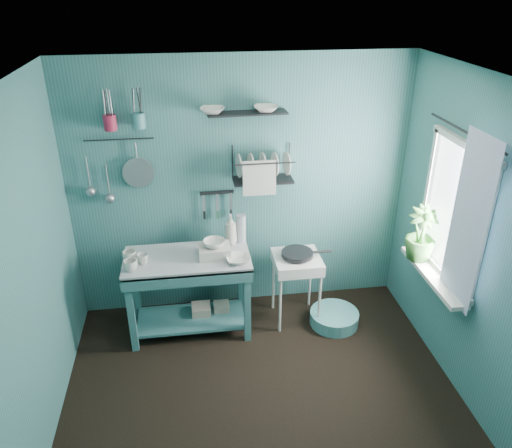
{
  "coord_description": "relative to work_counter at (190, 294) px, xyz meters",
  "views": [
    {
      "loc": [
        -0.48,
        -2.86,
        3.08
      ],
      "look_at": [
        0.05,
        0.85,
        1.2
      ],
      "focal_mm": 35.0,
      "sensor_mm": 36.0,
      "label": 1
    }
  ],
  "objects": [
    {
      "name": "hook_rail",
      "position": [
        -0.52,
        0.41,
        1.39
      ],
      "size": [
        0.6,
        0.01,
        0.01
      ],
      "primitive_type": "cylinder",
      "rotation": [
        0.0,
        1.57,
        0.0
      ],
      "color": "black",
      "rests_on": "wall_back"
    },
    {
      "name": "mug_left",
      "position": [
        -0.48,
        -0.16,
        0.45
      ],
      "size": [
        0.12,
        0.12,
        0.1
      ],
      "primitive_type": "imported",
      "color": "silver",
      "rests_on": "work_counter"
    },
    {
      "name": "wall_right",
      "position": [
        2.15,
        -1.06,
        0.85
      ],
      "size": [
        0.0,
        3.0,
        3.0
      ],
      "primitive_type": "plane",
      "rotation": [
        1.57,
        0.0,
        -1.57
      ],
      "color": "#326667",
      "rests_on": "ground"
    },
    {
      "name": "hotplate_stand",
      "position": [
        1.03,
        0.03,
        -0.05
      ],
      "size": [
        0.49,
        0.49,
        0.7
      ],
      "primitive_type": "cube",
      "rotation": [
        0.0,
        0.0,
        -0.12
      ],
      "color": "silver",
      "rests_on": "floor"
    },
    {
      "name": "curtain_rod",
      "position": [
        2.09,
        -0.61,
        1.65
      ],
      "size": [
        0.02,
        1.05,
        0.02
      ],
      "primitive_type": "cylinder",
      "rotation": [
        1.57,
        0.0,
        0.0
      ],
      "color": "black",
      "rests_on": "wall_right"
    },
    {
      "name": "knife_strip",
      "position": [
        0.32,
        0.41,
        0.84
      ],
      "size": [
        0.32,
        0.03,
        0.03
      ],
      "primitive_type": "cube",
      "rotation": [
        0.0,
        0.0,
        0.03
      ],
      "color": "black",
      "rests_on": "wall_back"
    },
    {
      "name": "curtain",
      "position": [
        2.07,
        -0.91,
        1.05
      ],
      "size": [
        0.0,
        1.35,
        1.35
      ],
      "primitive_type": "plane",
      "rotation": [
        1.57,
        0.0,
        1.57
      ],
      "color": "white",
      "rests_on": "wall_right"
    },
    {
      "name": "shelf_bowl_right",
      "position": [
        0.76,
        0.34,
        1.66
      ],
      "size": [
        0.23,
        0.23,
        0.05
      ],
      "primitive_type": "imported",
      "rotation": [
        0.0,
        0.0,
        -0.13
      ],
      "color": "silver",
      "rests_on": "upper_shelf"
    },
    {
      "name": "ladle_outer",
      "position": [
        -0.82,
        0.4,
        1.11
      ],
      "size": [
        0.01,
        0.01,
        0.3
      ],
      "primitive_type": "cylinder",
      "color": "#9C9EA4",
      "rests_on": "wall_back"
    },
    {
      "name": "utensil_cup_teal",
      "position": [
        -0.33,
        0.36,
        1.57
      ],
      "size": [
        0.11,
        0.11,
        0.13
      ],
      "primitive_type": "cylinder",
      "color": "teal",
      "rests_on": "wall_back"
    },
    {
      "name": "windowsill",
      "position": [
        2.05,
        -0.61,
        0.41
      ],
      "size": [
        0.16,
        0.95,
        0.04
      ],
      "primitive_type": "cube",
      "color": "silver",
      "rests_on": "wall_right"
    },
    {
      "name": "frying_pan",
      "position": [
        1.03,
        0.03,
        0.34
      ],
      "size": [
        0.3,
        0.3,
        0.03
      ],
      "primitive_type": "cylinder",
      "color": "black",
      "rests_on": "hotplate_stand"
    },
    {
      "name": "water_bottle",
      "position": [
        0.52,
        0.22,
        0.54
      ],
      "size": [
        0.09,
        0.09,
        0.28
      ],
      "primitive_type": "cylinder",
      "color": "#A1ABB4",
      "rests_on": "work_counter"
    },
    {
      "name": "wall_left",
      "position": [
        -1.05,
        -1.06,
        0.85
      ],
      "size": [
        0.0,
        3.0,
        3.0
      ],
      "primitive_type": "plane",
      "rotation": [
        1.57,
        0.0,
        1.57
      ],
      "color": "#326667",
      "rests_on": "ground"
    },
    {
      "name": "wall_back",
      "position": [
        0.55,
        0.44,
        0.85
      ],
      "size": [
        3.2,
        0.0,
        3.2
      ],
      "primitive_type": "plane",
      "rotation": [
        1.57,
        0.0,
        0.0
      ],
      "color": "#326667",
      "rests_on": "ground"
    },
    {
      "name": "work_counter",
      "position": [
        0.0,
        0.0,
        0.0
      ],
      "size": [
        1.16,
        0.63,
        0.8
      ],
      "primitive_type": "cube",
      "rotation": [
        0.0,
        0.0,
        -0.06
      ],
      "color": "#356D70",
      "rests_on": "floor"
    },
    {
      "name": "storage_tin_large",
      "position": [
        0.1,
        0.05,
        -0.29
      ],
      "size": [
        0.18,
        0.18,
        0.22
      ],
      "primitive_type": "cube",
      "color": "gray",
      "rests_on": "floor"
    },
    {
      "name": "ceiling",
      "position": [
        0.55,
        -1.06,
        2.1
      ],
      "size": [
        3.2,
        3.2,
        0.0
      ],
      "primitive_type": "plane",
      "rotation": [
        3.14,
        0.0,
        0.0
      ],
      "color": "silver",
      "rests_on": "ground"
    },
    {
      "name": "utensil_cup_magenta",
      "position": [
        -0.57,
        0.36,
        1.56
      ],
      "size": [
        0.11,
        0.11,
        0.13
      ],
      "primitive_type": "cylinder",
      "color": "#9E1D39",
      "rests_on": "wall_back"
    },
    {
      "name": "upper_shelf",
      "position": [
        0.6,
        0.34,
        1.6
      ],
      "size": [
        0.7,
        0.2,
        0.01
      ],
      "primitive_type": "cube",
      "rotation": [
        0.0,
        0.0,
        0.03
      ],
      "color": "black",
      "rests_on": "wall_back"
    },
    {
      "name": "potted_plant",
      "position": [
        2.03,
        -0.36,
        0.67
      ],
      "size": [
        0.29,
        0.29,
        0.48
      ],
      "primitive_type": "imported",
      "rotation": [
        0.0,
        0.0,
        -0.06
      ],
      "color": "#2D5F26",
      "rests_on": "windowsill"
    },
    {
      "name": "tub_bowl",
      "position": [
        0.25,
        -0.02,
        0.53
      ],
      "size": [
        0.2,
        0.19,
        0.06
      ],
      "primitive_type": "imported",
      "color": "silver",
      "rests_on": "wash_tub"
    },
    {
      "name": "counter_bowl",
      "position": [
        0.45,
        -0.15,
        0.43
      ],
      "size": [
        0.22,
        0.22,
        0.05
      ],
      "primitive_type": "imported",
      "color": "silver",
      "rests_on": "work_counter"
    },
    {
      "name": "floor",
      "position": [
        0.55,
        -1.06,
        -0.4
      ],
      "size": [
        3.2,
        3.2,
        0.0
      ],
      "primitive_type": "plane",
      "color": "black",
      "rests_on": "ground"
    },
    {
      "name": "soap_bottle",
      "position": [
        0.42,
        0.2,
        0.55
      ],
      "size": [
        0.11,
        0.12,
        0.3
      ],
      "primitive_type": "imported",
      "color": "beige",
      "rests_on": "work_counter"
    },
    {
      "name": "shelf_bowl_left",
      "position": [
        0.3,
        0.34,
        1.68
      ],
      "size": [
        0.25,
        0.25,
        0.05
      ],
      "primitive_type": "imported",
      "rotation": [
        0.0,
        0.0,
        -0.17
      ],
      "color": "silver",
      "rests_on": "upper_shelf"
    },
    {
      "name": "colander",
      "position": [
        -0.38,
        0.39,
        1.09
      ],
      "size": [
        0.28,
        0.03,
        0.28
      ],
      "primitive_type": "cylinder",
      "rotation": [
        1.54,
        0.0,
        0.0
      ],
      "color": "#9C9EA4",
      "rests_on": "wall_back"
    },
    {
      "name": "storage_tin_small",
      "position": [
        0.3,
        0.08,
        -0.3
      ],
      "size": [
        0.15,
        0.15,
        0.2
      ],
      "primitive_type": "cube",
      "color": "gray",
      "rests_on": "floor"
    },
    {
      "name": "mug_right",
      "position": [
        -0.5,
        0.0,
        0.45
      ],
      "size": [
        0.17,
        0.17,
        0.1
      ],
      "primitive_type": "imported",
      "rotation": [
        0.0,
        0.0,
        1.05
      ],
      "color": "silver",
      "rests_on": "work_counter"
    },
    {
      "name": "ladle_inner",
      "position": [
        -0.66,
        0.4,
        1.03
      ],
      "size": [
        0.01,
        0.01,
        0.3
      ],
      "primitive_type": "cylinder",
      "color": "#9C9EA4",
      "rests_on": "wall_back"
    },
    {
      "name": "mug_mid",
      "position": [
        -0.38,
        -0.06,
        0.45
      ],
      "size": [
        0.14,
        0.14,
        0.09
      ],
      "primitive_type": "imported",
      "rotation": [
        0.0,
        0.0,
        0.52
      ],
      "color": "silver",
      "rests_on": "work_counter"
    },
    {
      "name": "dish_rack",
      "position": [
        0.74,
        0.31,
        1.14
      ],
      "size": [
        0.58,
        0.32,
        0.32
      ],
      "primitive_type": "cube",
      "rotation": [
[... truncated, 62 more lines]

